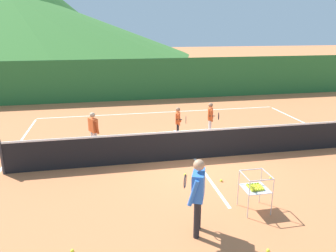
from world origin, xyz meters
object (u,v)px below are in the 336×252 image
at_px(student_2, 211,116).
at_px(tennis_ball_2, 271,178).
at_px(student_1, 178,120).
at_px(tennis_ball_5, 268,250).
at_px(tennis_ball_6, 185,175).
at_px(tennis_ball_7, 72,251).
at_px(instructor, 198,190).
at_px(tennis_ball_4, 221,180).
at_px(ball_cart, 255,187).
at_px(tennis_net, 195,144).
at_px(student_0, 93,128).

xyz_separation_m(student_2, tennis_ball_2, (0.46, -3.96, -0.74)).
relative_size(student_1, student_2, 0.93).
xyz_separation_m(tennis_ball_5, tennis_ball_6, (-0.72, 3.46, 0.00)).
bearing_deg(student_2, tennis_ball_7, -127.88).
xyz_separation_m(instructor, tennis_ball_6, (0.42, 2.61, -0.94)).
bearing_deg(tennis_ball_5, tennis_ball_4, 86.98).
distance_m(instructor, ball_cart, 1.67).
distance_m(tennis_net, student_0, 3.47).
bearing_deg(tennis_ball_6, instructor, -99.21).
bearing_deg(instructor, tennis_ball_4, 57.83).
height_order(tennis_net, student_1, student_1).
xyz_separation_m(student_1, ball_cart, (0.56, -5.25, -0.14)).
bearing_deg(tennis_ball_4, ball_cart, -81.54).
xyz_separation_m(tennis_net, student_2, (1.23, 2.17, 0.28)).
height_order(student_2, tennis_ball_7, student_2).
bearing_deg(tennis_ball_4, tennis_ball_6, 148.09).
relative_size(tennis_ball_4, tennis_ball_6, 1.00).
distance_m(tennis_net, ball_cart, 3.22).
bearing_deg(instructor, tennis_net, 74.73).
distance_m(student_1, ball_cart, 5.28).
distance_m(student_0, student_1, 3.15).
distance_m(instructor, student_0, 5.61).
distance_m(tennis_ball_4, tennis_ball_7, 4.35).
distance_m(student_0, student_2, 4.44).
relative_size(tennis_net, student_0, 8.57).
bearing_deg(tennis_ball_4, student_1, 95.15).
bearing_deg(tennis_ball_6, student_0, 134.67).
height_order(ball_cart, tennis_ball_4, ball_cart).
relative_size(tennis_net, student_2, 8.85).
bearing_deg(instructor, student_0, 112.27).
bearing_deg(tennis_ball_2, ball_cart, -130.65).
distance_m(student_1, tennis_ball_2, 4.30).
distance_m(tennis_net, instructor, 3.91).
bearing_deg(tennis_ball_7, tennis_net, 48.19).
bearing_deg(ball_cart, tennis_ball_2, 49.35).
relative_size(ball_cart, tennis_ball_2, 13.22).
xyz_separation_m(student_0, tennis_ball_5, (3.27, -6.03, -0.77)).
bearing_deg(student_1, tennis_ball_4, -84.85).
distance_m(student_1, tennis_ball_5, 6.70).
bearing_deg(tennis_ball_6, student_2, 60.98).
bearing_deg(tennis_ball_7, instructor, 3.18).
distance_m(tennis_ball_5, tennis_ball_7, 3.67).
relative_size(tennis_ball_5, tennis_ball_6, 1.00).
relative_size(instructor, tennis_ball_5, 23.80).
bearing_deg(tennis_ball_4, instructor, -122.17).
height_order(tennis_ball_4, tennis_ball_7, same).
height_order(ball_cart, tennis_ball_6, ball_cart).
height_order(student_1, tennis_ball_6, student_1).
distance_m(student_0, tennis_ball_5, 6.90).
bearing_deg(tennis_ball_2, tennis_ball_4, 175.48).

